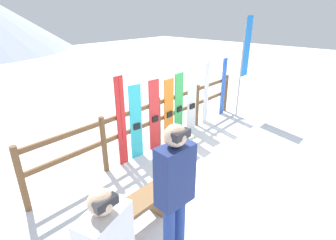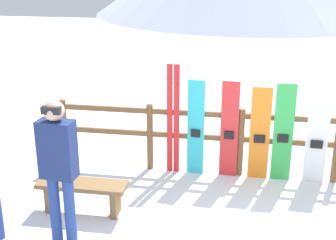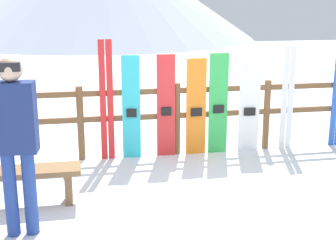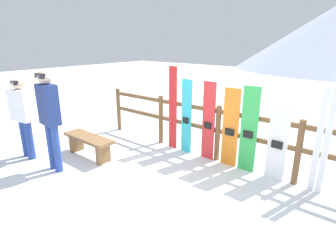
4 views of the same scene
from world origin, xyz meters
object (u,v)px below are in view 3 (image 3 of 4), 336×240
person_navy (15,133)px  snowboard_green (218,104)px  ski_pair_white (288,98)px  bench (28,179)px  snowboard_white (249,107)px  snowboard_cyan (131,108)px  snowboard_orange (196,107)px  snowboard_red (166,106)px  ski_pair_red (107,101)px

person_navy → snowboard_green: (2.65, 2.14, -0.30)m
person_navy → ski_pair_white: bearing=29.6°
bench → snowboard_white: bearing=24.4°
person_navy → snowboard_cyan: person_navy is taller
snowboard_orange → snowboard_green: 0.35m
person_navy → snowboard_white: 3.82m
snowboard_green → snowboard_white: snowboard_green is taller
snowboard_red → bench: bearing=-142.5°
ski_pair_red → snowboard_white: (2.16, -0.00, -0.18)m
snowboard_red → ski_pair_white: ski_pair_white is taller
snowboard_green → snowboard_red: bearing=-180.0°
snowboard_orange → snowboard_white: (0.84, -0.00, -0.03)m
person_navy → snowboard_green: size_ratio=1.17×
snowboard_cyan → snowboard_red: size_ratio=1.00×
bench → person_navy: (0.01, -0.71, 0.74)m
snowboard_green → bench: bearing=-151.8°
snowboard_cyan → ski_pair_red: bearing=179.4°
snowboard_white → ski_pair_white: (0.62, 0.00, 0.12)m
snowboard_red → snowboard_orange: 0.46m
bench → snowboard_cyan: (1.35, 1.43, 0.44)m
person_navy → snowboard_cyan: 2.54m
snowboard_cyan → snowboard_white: size_ratio=1.10×
snowboard_red → ski_pair_white: size_ratio=0.94×
bench → ski_pair_white: size_ratio=0.74×
snowboard_cyan → ski_pair_white: ski_pair_white is taller
snowboard_green → snowboard_white: 0.50m
bench → ski_pair_white: ski_pair_white is taller
person_navy → snowboard_white: size_ratio=1.29×
person_navy → snowboard_green: person_navy is taller
person_navy → snowboard_orange: size_ratio=1.23×
ski_pair_red → snowboard_red: ski_pair_red is taller
snowboard_orange → snowboard_red: bearing=180.0°
snowboard_cyan → snowboard_white: bearing=-0.0°
snowboard_white → ski_pair_white: ski_pair_white is taller
snowboard_red → snowboard_orange: bearing=-0.0°
snowboard_orange → ski_pair_white: bearing=0.1°
snowboard_orange → ski_pair_white: ski_pair_white is taller
person_navy → ski_pair_red: (0.99, 2.14, -0.18)m
person_navy → snowboard_orange: person_navy is taller
snowboard_cyan → snowboard_orange: (0.97, -0.00, -0.03)m
ski_pair_red → snowboard_cyan: size_ratio=1.15×
snowboard_orange → snowboard_green: snowboard_green is taller
snowboard_white → snowboard_cyan: bearing=180.0°
bench → snowboard_cyan: 2.01m
bench → ski_pair_white: bearing=20.8°
bench → snowboard_green: (2.66, 1.43, 0.44)m
ski_pair_red → snowboard_cyan: 0.37m
person_navy → snowboard_orange: (2.31, 2.14, -0.33)m
ski_pair_red → snowboard_green: 1.67m
snowboard_cyan → person_navy: bearing=-122.1°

